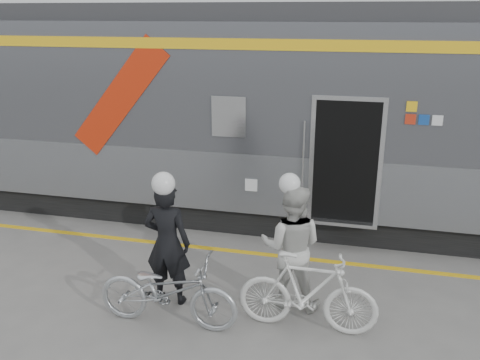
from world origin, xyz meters
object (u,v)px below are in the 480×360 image
(man, at_px, (167,243))
(bicycle_right, at_px, (308,293))
(bicycle_left, at_px, (168,291))
(woman, at_px, (291,247))

(man, xyz_separation_m, bicycle_right, (1.99, -0.24, -0.36))
(bicycle_left, distance_m, woman, 1.76)
(bicycle_left, height_order, bicycle_right, bicycle_right)
(woman, distance_m, bicycle_right, 0.72)
(bicycle_right, bearing_deg, bicycle_left, 99.86)
(bicycle_left, xyz_separation_m, woman, (1.49, 0.86, 0.40))
(bicycle_left, xyz_separation_m, bicycle_right, (1.79, 0.31, 0.05))
(bicycle_left, bearing_deg, woman, -60.21)
(bicycle_left, bearing_deg, bicycle_right, -80.42)
(bicycle_left, relative_size, bicycle_right, 1.05)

